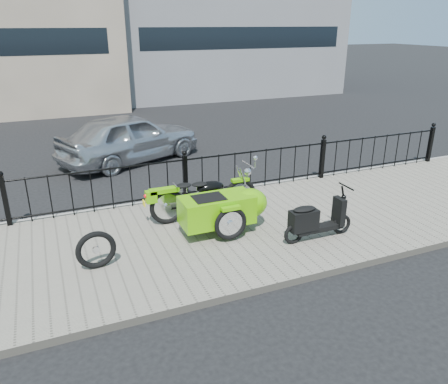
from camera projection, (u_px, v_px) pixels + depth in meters
name	position (u px, v px, depth m)	size (l,w,h in m)	color
ground	(207.00, 227.00, 8.46)	(120.00, 120.00, 0.00)	black
sidewalk	(217.00, 235.00, 8.01)	(30.00, 3.80, 0.12)	gray
curb	(184.00, 198.00, 9.67)	(30.00, 0.10, 0.12)	gray
iron_fence	(185.00, 178.00, 9.36)	(14.11, 0.11, 1.08)	black
motorcycle_sidecar	(223.00, 205.00, 7.95)	(2.28, 1.48, 0.98)	black
scooter	(314.00, 221.00, 7.59)	(1.37, 0.40, 0.93)	black
spare_tire	(96.00, 250.00, 6.72)	(0.63, 0.63, 0.09)	black
sedan_car	(130.00, 138.00, 12.22)	(1.63, 4.05, 1.38)	#BBBDC2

